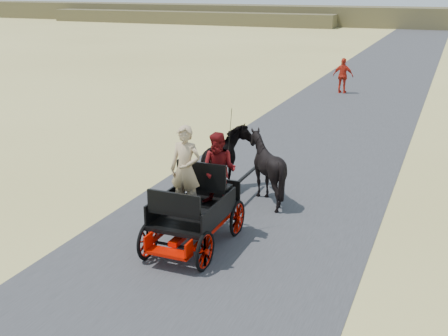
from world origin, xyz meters
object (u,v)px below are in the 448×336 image
at_px(horse_right, 266,168).
at_px(pedestrian, 343,76).
at_px(horse_left, 225,163).
at_px(carriage, 194,229).

relative_size(horse_right, pedestrian, 0.98).
relative_size(horse_left, horse_right, 1.18).
xyz_separation_m(carriage, horse_left, (-0.55, 3.00, 0.49)).
bearing_deg(pedestrian, horse_left, 94.73).
bearing_deg(horse_left, pedestrian, -90.20).
distance_m(horse_left, pedestrian, 15.14).
height_order(horse_left, horse_right, horse_right).
bearing_deg(horse_right, carriage, 79.61).
height_order(carriage, pedestrian, pedestrian).
xyz_separation_m(horse_left, pedestrian, (0.05, 15.14, 0.02)).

